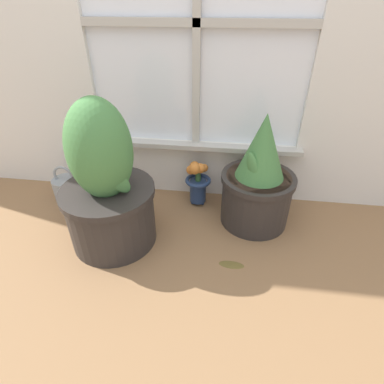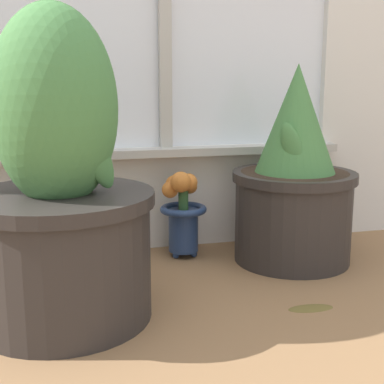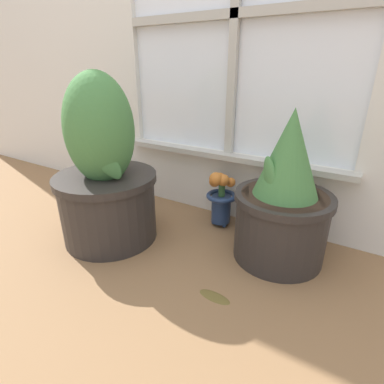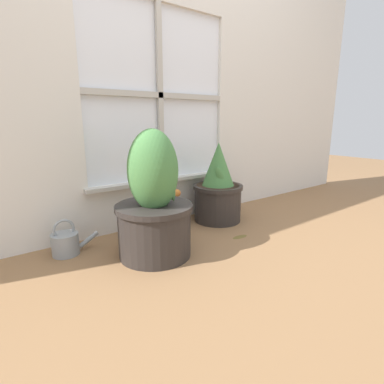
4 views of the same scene
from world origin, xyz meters
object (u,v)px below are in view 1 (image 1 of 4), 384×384
object	(u,v)px
watering_can	(67,187)
potted_plant_right	(258,181)
potted_plant_left	(107,191)
flower_vase	(197,181)

from	to	relation	value
watering_can	potted_plant_right	bearing A→B (deg)	-3.71
potted_plant_left	watering_can	size ratio (longest dim) A/B	2.64
potted_plant_left	flower_vase	xyz separation A→B (m)	(0.35, 0.34, -0.13)
potted_plant_left	flower_vase	bearing A→B (deg)	44.18
flower_vase	potted_plant_right	bearing A→B (deg)	-19.98
flower_vase	watering_can	bearing A→B (deg)	-176.67
potted_plant_right	flower_vase	bearing A→B (deg)	160.02
potted_plant_left	potted_plant_right	distance (m)	0.70
potted_plant_left	watering_can	world-z (taller)	potted_plant_left
potted_plant_left	flower_vase	size ratio (longest dim) A/B	2.56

